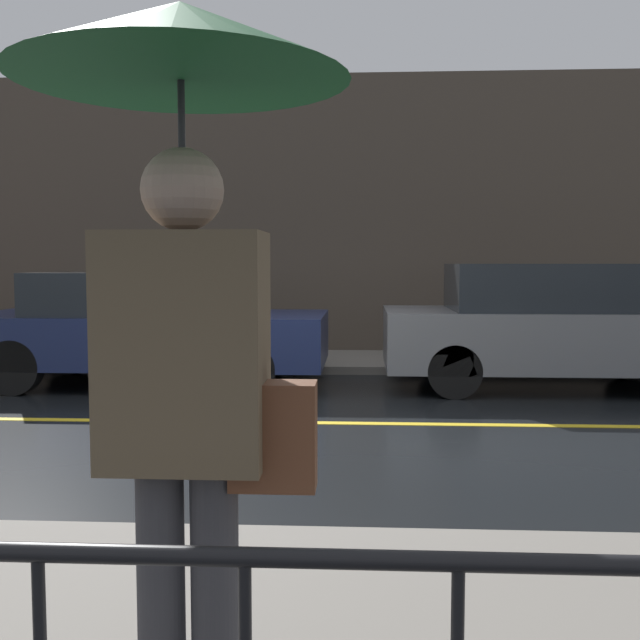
% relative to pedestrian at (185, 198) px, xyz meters
% --- Properties ---
extents(ground_plane, '(80.00, 80.00, 0.00)m').
position_rel_pedestrian_xyz_m(ground_plane, '(-0.28, 4.92, -1.69)').
color(ground_plane, black).
extents(sidewalk_far, '(28.00, 1.98, 0.11)m').
position_rel_pedestrian_xyz_m(sidewalk_far, '(-0.28, 8.99, -1.63)').
color(sidewalk_far, slate).
rests_on(sidewalk_far, ground_plane).
extents(lane_marking, '(25.20, 0.12, 0.01)m').
position_rel_pedestrian_xyz_m(lane_marking, '(-0.28, 4.92, -1.68)').
color(lane_marking, gold).
rests_on(lane_marking, ground_plane).
extents(building_storefront, '(28.00, 0.30, 4.50)m').
position_rel_pedestrian_xyz_m(building_storefront, '(-0.28, 10.13, 0.57)').
color(building_storefront, '#4C4238').
rests_on(building_storefront, ground_plane).
extents(pedestrian, '(0.92, 0.92, 2.10)m').
position_rel_pedestrian_xyz_m(pedestrian, '(0.00, 0.00, 0.00)').
color(pedestrian, '#333338').
rests_on(pedestrian, sidewalk_near).
extents(car_navy, '(4.36, 1.84, 1.40)m').
position_rel_pedestrian_xyz_m(car_navy, '(-2.19, 7.06, -0.97)').
color(car_navy, '#19234C').
rests_on(car_navy, ground_plane).
extents(car_grey, '(3.94, 1.72, 1.50)m').
position_rel_pedestrian_xyz_m(car_grey, '(2.70, 7.06, -0.93)').
color(car_grey, slate).
rests_on(car_grey, ground_plane).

